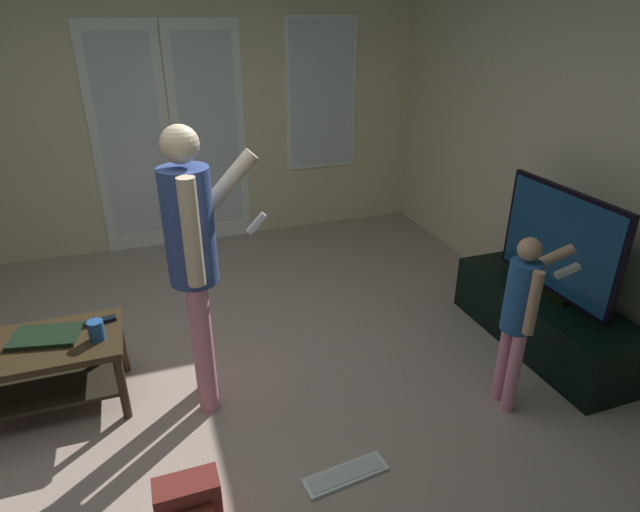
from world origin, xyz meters
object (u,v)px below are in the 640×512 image
coffee_table (44,362)px  tv_remote_black (101,321)px  flat_screen_tv (559,244)px  laptop_closed (46,336)px  tv_stand (544,320)px  backpack (188,503)px  person_child (520,309)px  person_adult (194,250)px  loose_keyboard (346,475)px  cup_near_edge (96,330)px

coffee_table → tv_remote_black: bearing=19.5°
flat_screen_tv → laptop_closed: flat_screen_tv is taller
laptop_closed → tv_remote_black: 0.30m
tv_stand → laptop_closed: laptop_closed is taller
backpack → laptop_closed: laptop_closed is taller
person_child → backpack: (-1.86, -0.19, -0.53)m
laptop_closed → tv_remote_black: (0.29, 0.07, -0.00)m
coffee_table → tv_stand: bearing=-7.7°
coffee_table → tv_stand: size_ratio=0.63×
tv_stand → tv_remote_black: (-2.81, 0.54, 0.26)m
coffee_table → person_adult: (0.87, -0.22, 0.65)m
person_child → tv_remote_black: person_child is taller
person_adult → laptop_closed: bearing=162.6°
person_adult → loose_keyboard: size_ratio=3.62×
backpack → laptop_closed: (-0.62, 1.09, 0.35)m
flat_screen_tv → loose_keyboard: size_ratio=2.15×
coffee_table → person_adult: 1.11m
flat_screen_tv → loose_keyboard: 1.97m
backpack → tv_remote_black: 1.25m
person_child → tv_stand: bearing=34.4°
cup_near_edge → laptop_closed: bearing=158.5°
tv_stand → backpack: size_ratio=4.77×
person_adult → backpack: (-0.22, -0.82, -0.86)m
person_adult → laptop_closed: size_ratio=4.55×
flat_screen_tv → tv_stand: bearing=-65.1°
tv_remote_black → laptop_closed: bearing=-174.8°
loose_keyboard → person_adult: bearing=123.6°
coffee_table → cup_near_edge: (0.31, -0.07, 0.18)m
flat_screen_tv → tv_remote_black: flat_screen_tv is taller
tv_remote_black → coffee_table: bearing=-169.3°
tv_stand → person_child: 0.88m
coffee_table → tv_stand: coffee_table is taller
tv_stand → backpack: (-2.48, -0.62, -0.08)m
backpack → loose_keyboard: backpack is taller
person_adult → tv_remote_black: (-0.55, 0.33, -0.52)m
backpack → laptop_closed: size_ratio=0.80×
loose_keyboard → cup_near_edge: cup_near_edge is taller
coffee_table → laptop_closed: laptop_closed is taller
flat_screen_tv → person_adult: (-2.26, 0.20, 0.21)m
person_adult → loose_keyboard: (0.55, -0.82, -0.97)m
coffee_table → tv_remote_black: size_ratio=5.12×
person_adult → flat_screen_tv: bearing=-5.1°
person_child → loose_keyboard: bearing=-170.0°
coffee_table → loose_keyboard: 1.79m
person_adult → person_child: size_ratio=1.53×
tv_stand → backpack: 2.56m
tv_stand → tv_remote_black: bearing=169.1°
tv_remote_black → person_child: bearing=-32.6°
flat_screen_tv → person_adult: person_adult is taller
laptop_closed → tv_stand: bearing=2.9°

